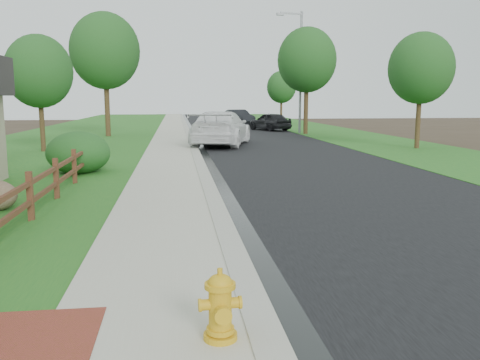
{
  "coord_description": "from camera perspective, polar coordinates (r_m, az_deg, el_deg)",
  "views": [
    {
      "loc": [
        -0.53,
        -5.79,
        2.61
      ],
      "look_at": [
        0.95,
        5.83,
        0.72
      ],
      "focal_mm": 38.0,
      "sensor_mm": 36.0,
      "label": 1
    }
  ],
  "objects": [
    {
      "name": "tree_far_right",
      "position": [
        51.26,
        4.68,
        10.35
      ],
      "size": [
        2.89,
        2.89,
        5.34
      ],
      "color": "#331E14",
      "rests_on": "ground"
    },
    {
      "name": "fire_hydrant",
      "position": [
        5.46,
        -2.23,
        -14.07
      ],
      "size": [
        0.5,
        0.41,
        0.78
      ],
      "color": "gold",
      "rests_on": "sidewalk"
    },
    {
      "name": "grass_strip",
      "position": [
        40.93,
        -10.45,
        5.37
      ],
      "size": [
        1.6,
        90.0,
        0.06
      ],
      "primitive_type": "cube",
      "color": "#195A1E",
      "rests_on": "ground"
    },
    {
      "name": "shrub_d",
      "position": [
        18.56,
        -17.69,
        2.94
      ],
      "size": [
        2.87,
        2.87,
        1.49
      ],
      "primitive_type": "ellipsoid",
      "rotation": [
        0.0,
        0.0,
        -0.41
      ],
      "color": "#214C1B",
      "rests_on": "ground"
    },
    {
      "name": "dark_car_mid",
      "position": [
        42.13,
        3.37,
        6.59
      ],
      "size": [
        3.32,
        4.63,
        1.46
      ],
      "primitive_type": "imported",
      "rotation": [
        0.0,
        0.0,
        3.56
      ],
      "color": "black",
      "rests_on": "road"
    },
    {
      "name": "ground",
      "position": [
        6.37,
        -1.92,
        -15.03
      ],
      "size": [
        120.0,
        120.0,
        0.0
      ],
      "primitive_type": "plane",
      "color": "#372A1E"
    },
    {
      "name": "verge_far",
      "position": [
        42.6,
        9.22,
        5.53
      ],
      "size": [
        6.0,
        90.0,
        0.04
      ],
      "primitive_type": "cube",
      "color": "#195A1E",
      "rests_on": "ground"
    },
    {
      "name": "white_suv",
      "position": [
        28.45,
        -2.13,
        5.82
      ],
      "size": [
        4.3,
        7.01,
        1.9
      ],
      "primitive_type": "imported",
      "rotation": [
        0.0,
        0.0,
        2.87
      ],
      "color": "white",
      "rests_on": "road"
    },
    {
      "name": "tree_mid_left",
      "position": [
        36.47,
        -14.93,
        13.81
      ],
      "size": [
        4.68,
        4.68,
        8.37
      ],
      "color": "#331E14",
      "rests_on": "ground"
    },
    {
      "name": "tree_near_left",
      "position": [
        26.76,
        -21.65,
        11.25
      ],
      "size": [
        3.19,
        3.19,
        5.66
      ],
      "color": "#331E14",
      "rests_on": "ground"
    },
    {
      "name": "ranch_fence",
      "position": [
        12.72,
        -21.11,
        -0.48
      ],
      "size": [
        0.12,
        16.92,
        1.1
      ],
      "color": "#4E291A",
      "rests_on": "ground"
    },
    {
      "name": "curb",
      "position": [
        40.88,
        -5.94,
        5.5
      ],
      "size": [
        0.4,
        90.0,
        0.12
      ],
      "primitive_type": "cube",
      "color": "#9C9B8D",
      "rests_on": "ground"
    },
    {
      "name": "tree_mid_right",
      "position": [
        37.96,
        7.52,
        13.2
      ],
      "size": [
        4.25,
        4.25,
        7.71
      ],
      "color": "#331E14",
      "rests_on": "ground"
    },
    {
      "name": "wet_gutter",
      "position": [
        40.89,
        -5.45,
        5.46
      ],
      "size": [
        0.5,
        90.0,
        0.0
      ],
      "primitive_type": "cube",
      "color": "black",
      "rests_on": "road"
    },
    {
      "name": "lawn_near",
      "position": [
        41.55,
        -17.65,
        5.13
      ],
      "size": [
        9.0,
        90.0,
        0.04
      ],
      "primitive_type": "cube",
      "color": "#195A1E",
      "rests_on": "ground"
    },
    {
      "name": "dark_car_far",
      "position": [
        50.53,
        -0.18,
        7.05
      ],
      "size": [
        2.97,
        4.87,
        1.52
      ],
      "primitive_type": "imported",
      "rotation": [
        0.0,
        0.0,
        0.32
      ],
      "color": "black",
      "rests_on": "road"
    },
    {
      "name": "streetlight",
      "position": [
        38.38,
        6.6,
        12.67
      ],
      "size": [
        2.03,
        0.59,
        8.86
      ],
      "color": "gray",
      "rests_on": "ground"
    },
    {
      "name": "sidewalk",
      "position": [
        40.87,
        -7.77,
        5.46
      ],
      "size": [
        2.2,
        90.0,
        0.1
      ],
      "primitive_type": "cube",
      "color": "#AFAC99",
      "rests_on": "ground"
    },
    {
      "name": "road",
      "position": [
        41.19,
        -0.07,
        5.51
      ],
      "size": [
        8.0,
        90.0,
        0.02
      ],
      "primitive_type": "cube",
      "color": "black",
      "rests_on": "ground"
    },
    {
      "name": "tree_near_right",
      "position": [
        28.14,
        19.66,
        11.72
      ],
      "size": [
        3.32,
        3.32,
        5.97
      ],
      "color": "#331E14",
      "rests_on": "ground"
    }
  ]
}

